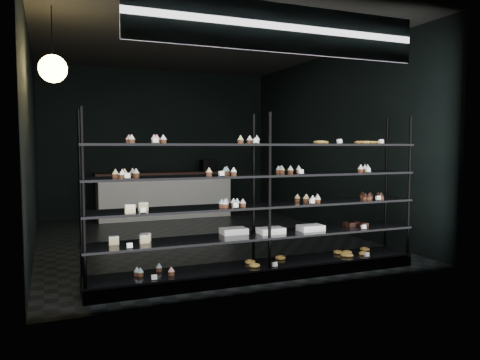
% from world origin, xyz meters
% --- Properties ---
extents(room, '(5.01, 6.01, 3.20)m').
position_xyz_m(room, '(0.00, 0.00, 1.60)').
color(room, black).
rests_on(room, ground).
extents(display_shelf, '(4.00, 0.50, 1.91)m').
position_xyz_m(display_shelf, '(-0.03, -2.45, 0.63)').
color(display_shelf, black).
rests_on(display_shelf, room).
extents(signage, '(3.30, 0.05, 0.50)m').
position_xyz_m(signage, '(0.00, -2.93, 2.75)').
color(signage, '#0B1138').
rests_on(signage, room).
extents(pendant_lamp, '(0.33, 0.33, 0.89)m').
position_xyz_m(pendant_lamp, '(-2.20, -1.29, 2.45)').
color(pendant_lamp, black).
rests_on(pendant_lamp, room).
extents(service_counter, '(2.90, 0.65, 1.23)m').
position_xyz_m(service_counter, '(0.02, 2.50, 0.50)').
color(service_counter, silver).
rests_on(service_counter, room).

